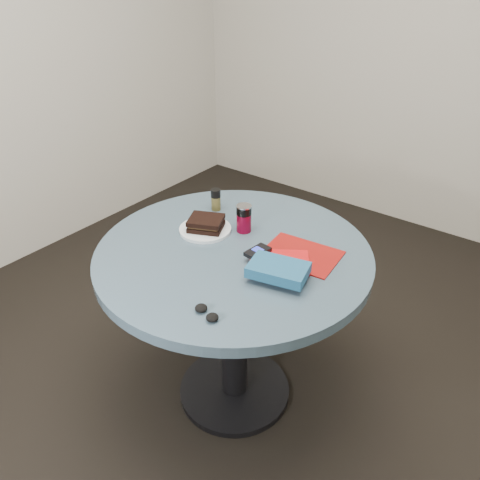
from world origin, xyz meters
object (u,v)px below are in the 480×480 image
Objects in this scene: sandwich at (206,223)px; pepper_grinder at (216,199)px; headphones at (207,313)px; table at (234,285)px; novel at (278,270)px; red_book at (279,262)px; magazine at (301,254)px; plate at (205,229)px; mp3_player at (258,252)px; soda_can at (244,218)px.

pepper_grinder reaches higher than sandwich.
pepper_grinder is 0.68m from headphones.
novel is at bearing -14.50° from table.
sandwich is 1.73× the size of pepper_grinder.
red_book is at bearing -23.19° from pepper_grinder.
sandwich reaches higher than magazine.
magazine is at bearing 83.25° from headphones.
table is at bearing -13.07° from plate.
pepper_grinder is 0.54m from novel.
novel is at bearing -13.90° from plate.
sandwich reaches higher than red_book.
novel is 0.14m from mp3_player.
novel is at bearing -26.49° from mp3_player.
sandwich is (-0.16, 0.04, 0.20)m from table.
plate is (-0.17, 0.04, 0.17)m from table.
soda_can is 0.20m from mp3_player.
sandwich is 0.61× the size of magazine.
mp3_player reaches higher than plate.
pepper_grinder is at bearing 163.89° from magazine.
novel reaches higher than plate.
red_book is (0.24, -0.11, -0.04)m from soda_can.
table is 6.25× the size of sandwich.
soda_can is 1.18× the size of pepper_grinder.
plate is at bearing 166.93° from table.
plate is 0.99× the size of red_book.
novel is 1.95× the size of mp3_player.
pepper_grinder is 0.35× the size of magazine.
plate is 1.84× the size of soda_can.
soda_can is 0.58× the size of novel.
pepper_grinder reaches higher than mp3_player.
plate is 2.07× the size of mp3_player.
plate is at bearing -63.79° from pepper_grinder.
pepper_grinder is at bearing 122.70° from red_book.
table is at bearing 151.96° from novel.
table is at bearing -157.40° from magazine.
plate is 0.19m from pepper_grinder.
soda_can reaches higher than novel.
sandwich is 0.85× the size of novel.
soda_can is 0.51m from headphones.
sandwich and novel have the same top height.
mp3_player is at bearing -29.31° from pepper_grinder.
soda_can is 0.42× the size of magazine.
table is 3.81× the size of magazine.
mp3_player is (0.15, -0.13, -0.03)m from soda_can.
table is 10.33× the size of mp3_player.
red_book is (0.19, 0.01, 0.18)m from table.
soda_can is at bearing 38.47° from sandwich.
red_book is 2.04× the size of headphones.
mp3_player reaches higher than headphones.
plate is 0.28m from mp3_player.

